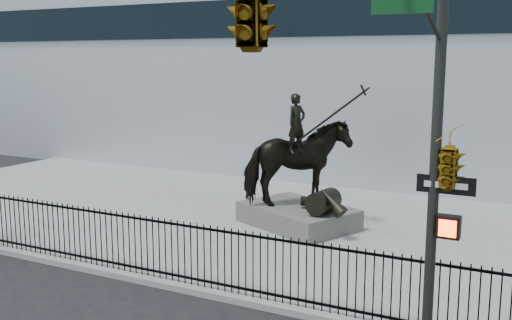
% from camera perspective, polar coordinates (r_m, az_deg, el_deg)
% --- Properties ---
extents(ground, '(120.00, 120.00, 0.00)m').
position_cam_1_polar(ground, '(14.27, -13.88, -12.67)').
color(ground, black).
rests_on(ground, ground).
extents(plaza, '(30.00, 12.00, 0.15)m').
position_cam_1_polar(plaza, '(19.73, -0.36, -5.84)').
color(plaza, gray).
rests_on(plaza, ground).
extents(building, '(44.00, 14.00, 9.00)m').
position_cam_1_polar(building, '(31.13, 10.93, 7.95)').
color(building, silver).
rests_on(building, ground).
extents(picket_fence, '(22.10, 0.10, 1.50)m').
position_cam_1_polar(picket_fence, '(14.86, -10.83, -7.94)').
color(picket_fence, black).
rests_on(picket_fence, plaza).
extents(statue_plinth, '(4.05, 3.50, 0.64)m').
position_cam_1_polar(statue_plinth, '(18.90, 4.01, -5.33)').
color(statue_plinth, '#504E49').
rests_on(statue_plinth, plaza).
extents(equestrian_statue, '(4.01, 3.38, 3.69)m').
position_cam_1_polar(equestrian_statue, '(18.49, 4.20, -0.42)').
color(equestrian_statue, black).
rests_on(equestrian_statue, statue_plinth).
extents(traffic_signal_right, '(2.17, 6.86, 7.00)m').
position_cam_1_polar(traffic_signal_right, '(8.20, 10.49, 5.96)').
color(traffic_signal_right, '#252722').
rests_on(traffic_signal_right, ground).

